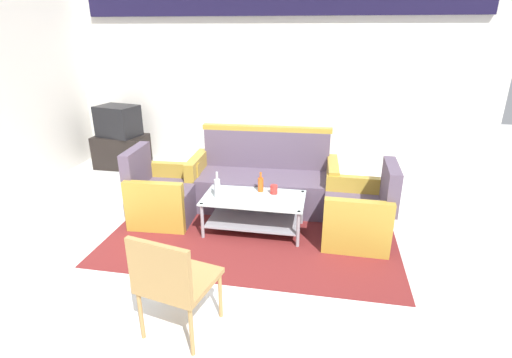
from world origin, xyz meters
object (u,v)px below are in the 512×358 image
(coffee_table, at_px, (254,209))
(tv_stand, at_px, (122,151))
(armchair_left, at_px, (162,196))
(bottle_orange, at_px, (261,184))
(armchair_right, at_px, (359,215))
(couch, at_px, (264,182))
(wicker_chair, at_px, (172,278))
(cup, at_px, (274,189))
(bottle_clear, at_px, (217,187))
(television, at_px, (118,121))

(coffee_table, relative_size, tv_stand, 1.38)
(armchair_left, height_order, bottle_orange, armchair_left)
(armchair_right, xyz_separation_m, bottle_orange, (-1.08, 0.15, 0.21))
(couch, height_order, wicker_chair, couch)
(couch, height_order, cup, couch)
(armchair_left, xyz_separation_m, armchair_right, (2.24, -0.08, 0.00))
(armchair_right, bearing_deg, armchair_left, 88.73)
(armchair_right, xyz_separation_m, wicker_chair, (-1.39, -1.69, 0.21))
(cup, relative_size, tv_stand, 0.12)
(coffee_table, bearing_deg, cup, 35.06)
(couch, height_order, armchair_left, couch)
(armchair_left, bearing_deg, armchair_right, 84.78)
(bottle_clear, height_order, wicker_chair, wicker_chair)
(wicker_chair, bearing_deg, bottle_orange, 92.78)
(bottle_clear, distance_m, television, 2.80)
(cup, bearing_deg, coffee_table, -144.94)
(couch, distance_m, coffee_table, 0.70)
(armchair_left, bearing_deg, couch, 114.91)
(armchair_left, height_order, armchair_right, same)
(armchair_left, relative_size, bottle_clear, 2.95)
(armchair_right, height_order, bottle_clear, armchair_right)
(armchair_left, relative_size, coffee_table, 0.77)
(couch, relative_size, cup, 18.26)
(armchair_right, bearing_deg, coffee_table, 92.18)
(bottle_clear, bearing_deg, wicker_chair, -85.43)
(television, bearing_deg, tv_stand, 90.00)
(bottle_clear, xyz_separation_m, wicker_chair, (0.13, -1.61, -0.02))
(armchair_right, distance_m, tv_stand, 4.03)
(couch, relative_size, armchair_left, 2.15)
(bottle_orange, distance_m, television, 3.02)
(television, bearing_deg, cup, 162.05)
(television, bearing_deg, couch, 169.96)
(television, bearing_deg, bottle_orange, 161.18)
(tv_stand, bearing_deg, couch, -22.78)
(coffee_table, distance_m, cup, 0.31)
(bottle_orange, relative_size, tv_stand, 0.28)
(couch, xyz_separation_m, cup, (0.21, -0.56, 0.14))
(armchair_left, xyz_separation_m, wicker_chair, (0.86, -1.77, 0.21))
(television, xyz_separation_m, wicker_chair, (2.25, -3.42, -0.27))
(armchair_right, bearing_deg, bottle_orange, 82.78)
(coffee_table, distance_m, tv_stand, 3.07)
(bottle_clear, bearing_deg, bottle_orange, 28.72)
(bottle_orange, bearing_deg, tv_stand, 148.43)
(armchair_right, xyz_separation_m, television, (-3.64, 1.73, 0.47))
(cup, xyz_separation_m, television, (-2.71, 1.61, 0.30))
(couch, bearing_deg, bottle_orange, 93.53)
(couch, bearing_deg, cup, 108.20)
(cup, distance_m, wicker_chair, 1.86)
(television, bearing_deg, armchair_right, 167.41)
(armchair_left, xyz_separation_m, coffee_table, (1.12, -0.11, -0.02))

